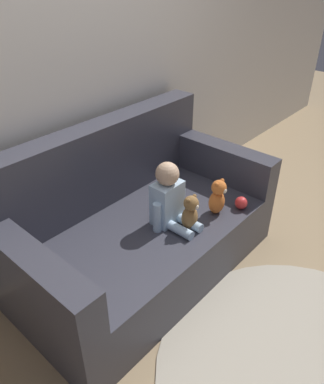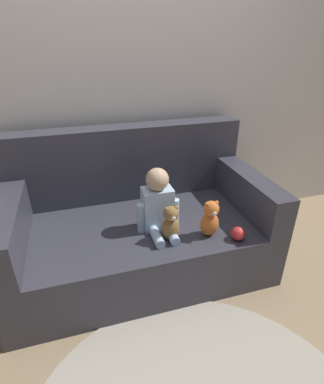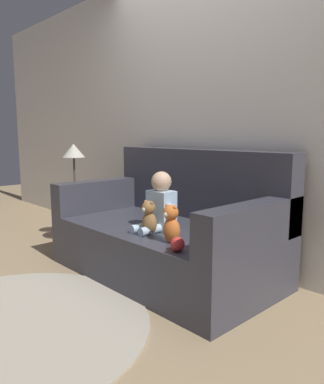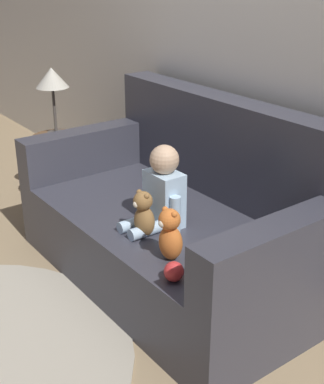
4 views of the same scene
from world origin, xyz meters
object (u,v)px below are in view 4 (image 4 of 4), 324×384
at_px(teddy_bear_brown, 144,214).
at_px(couch, 180,221).
at_px(toy_ball, 174,272).
at_px(person_baby, 162,193).
at_px(plush_toy_side, 170,234).
at_px(side_table, 54,105).

bearing_deg(teddy_bear_brown, couch, 112.50).
xyz_separation_m(couch, toy_ball, (0.54, -0.47, 0.12)).
xyz_separation_m(person_baby, toy_ball, (0.44, -0.27, -0.14)).
relative_size(person_baby, plush_toy_side, 1.70).
bearing_deg(couch, teddy_bear_brown, -67.50).
xyz_separation_m(couch, plush_toy_side, (0.39, -0.37, 0.20)).
bearing_deg(plush_toy_side, person_baby, 149.91).
height_order(teddy_bear_brown, plush_toy_side, plush_toy_side).
relative_size(plush_toy_side, toy_ball, 2.88).
relative_size(plush_toy_side, side_table, 0.25).
bearing_deg(couch, toy_ball, -40.61).
relative_size(couch, teddy_bear_brown, 7.41).
bearing_deg(teddy_bear_brown, side_table, 171.06).
bearing_deg(plush_toy_side, teddy_bear_brown, 172.90).
height_order(teddy_bear_brown, toy_ball, teddy_bear_brown).
bearing_deg(toy_ball, teddy_bear_brown, 162.44).
xyz_separation_m(person_baby, side_table, (-1.33, 0.08, 0.17)).
height_order(couch, plush_toy_side, couch).
height_order(plush_toy_side, side_table, side_table).
height_order(couch, person_baby, couch).
distance_m(couch, teddy_bear_brown, 0.42).
bearing_deg(couch, plush_toy_side, -43.39).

